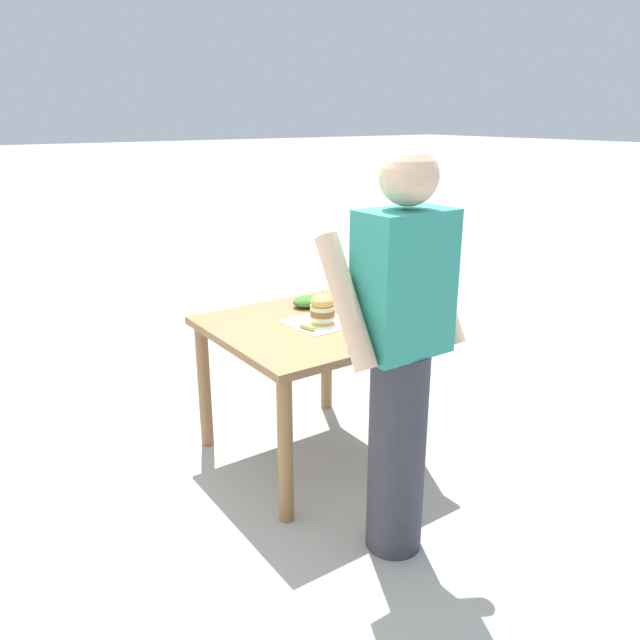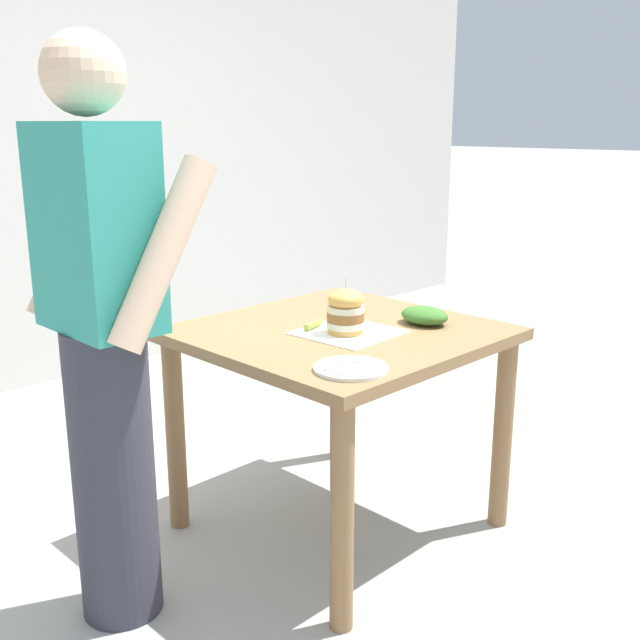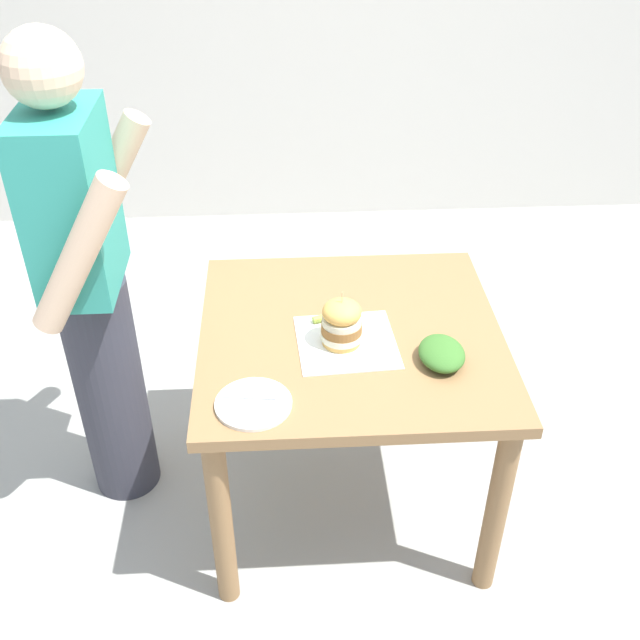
# 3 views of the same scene
# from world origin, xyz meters

# --- Properties ---
(ground_plane) EXTENTS (80.00, 80.00, 0.00)m
(ground_plane) POSITION_xyz_m (0.00, 0.00, 0.00)
(ground_plane) COLOR #9E9E99
(patio_table) EXTENTS (0.95, 0.97, 0.76)m
(patio_table) POSITION_xyz_m (0.00, 0.00, 0.63)
(patio_table) COLOR olive
(patio_table) RESTS_ON ground
(serving_paper) EXTENTS (0.33, 0.33, 0.00)m
(serving_paper) POSITION_xyz_m (-0.06, 0.02, 0.76)
(serving_paper) COLOR white
(serving_paper) RESTS_ON patio_table
(sandwich) EXTENTS (0.13, 0.13, 0.19)m
(sandwich) POSITION_xyz_m (-0.06, 0.04, 0.84)
(sandwich) COLOR gold
(sandwich) RESTS_ON serving_paper
(pickle_spear) EXTENTS (0.05, 0.09, 0.02)m
(pickle_spear) POSITION_xyz_m (0.06, 0.08, 0.78)
(pickle_spear) COLOR #8EA83D
(pickle_spear) RESTS_ON serving_paper
(side_plate_with_forks) EXTENTS (0.22, 0.22, 0.02)m
(side_plate_with_forks) POSITION_xyz_m (-0.34, 0.31, 0.77)
(side_plate_with_forks) COLOR white
(side_plate_with_forks) RESTS_ON patio_table
(side_salad) EXTENTS (0.18, 0.14, 0.06)m
(side_salad) POSITION_xyz_m (-0.17, -0.26, 0.79)
(side_salad) COLOR #386B28
(side_salad) RESTS_ON patio_table
(diner_across_table) EXTENTS (0.55, 0.35, 1.69)m
(diner_across_table) POSITION_xyz_m (0.12, 0.83, 0.88)
(diner_across_table) COLOR #33333D
(diner_across_table) RESTS_ON ground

